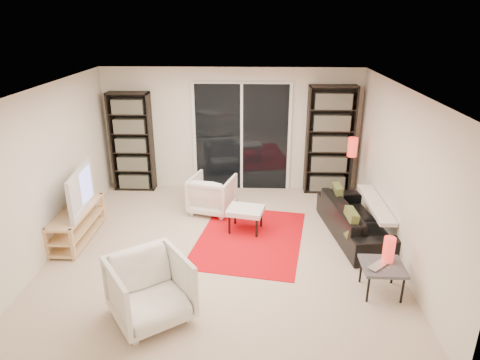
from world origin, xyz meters
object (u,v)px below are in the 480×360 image
at_px(armchair_back, 212,194).
at_px(floor_lamp, 352,155).
at_px(bookshelf_left, 132,142).
at_px(tv_stand, 77,223).
at_px(armchair_front, 150,290).
at_px(sofa, 356,220).
at_px(side_table, 383,268).
at_px(bookshelf_right, 330,141).
at_px(ottoman, 246,211).

height_order(armchair_back, floor_lamp, floor_lamp).
distance_m(bookshelf_left, armchair_back, 2.06).
xyz_separation_m(tv_stand, floor_lamp, (4.51, 1.52, 0.69)).
bearing_deg(bookshelf_left, tv_stand, -99.44).
xyz_separation_m(armchair_front, floor_lamp, (2.91, 3.36, 0.57)).
relative_size(sofa, side_table, 3.62).
height_order(bookshelf_right, armchair_back, bookshelf_right).
height_order(bookshelf_left, ottoman, bookshelf_left).
xyz_separation_m(armchair_back, armchair_front, (-0.42, -2.92, 0.05)).
relative_size(armchair_back, ottoman, 1.15).
distance_m(tv_stand, ottoman, 2.66).
xyz_separation_m(sofa, armchair_front, (-2.79, -2.10, 0.11)).
distance_m(sofa, armchair_front, 3.50).
distance_m(bookshelf_right, ottoman, 2.45).
bearing_deg(side_table, ottoman, 137.61).
bearing_deg(sofa, bookshelf_left, 56.95).
bearing_deg(tv_stand, sofa, 3.48).
distance_m(bookshelf_right, side_table, 3.42).
bearing_deg(armchair_back, bookshelf_left, -16.17).
distance_m(bookshelf_right, sofa, 2.01).
bearing_deg(bookshelf_left, floor_lamp, -7.99).
distance_m(bookshelf_left, tv_stand, 2.25).
xyz_separation_m(armchair_back, ottoman, (0.61, -0.72, 0.01)).
xyz_separation_m(bookshelf_left, sofa, (4.04, -1.84, -0.70)).
relative_size(armchair_back, floor_lamp, 0.58).
bearing_deg(tv_stand, armchair_front, -48.97).
bearing_deg(bookshelf_right, sofa, -84.18).
xyz_separation_m(sofa, side_table, (-0.00, -1.50, 0.08)).
distance_m(ottoman, side_table, 2.38).
height_order(sofa, ottoman, sofa).
xyz_separation_m(bookshelf_left, bookshelf_right, (3.85, -0.00, 0.07)).
bearing_deg(sofa, tv_stand, 84.95).
xyz_separation_m(bookshelf_left, floor_lamp, (4.16, -0.58, -0.02)).
distance_m(bookshelf_left, armchair_front, 4.18).
xyz_separation_m(sofa, armchair_back, (-2.37, 0.82, 0.06)).
height_order(armchair_front, floor_lamp, floor_lamp).
distance_m(tv_stand, armchair_front, 2.43).
xyz_separation_m(armchair_front, ottoman, (1.03, 2.20, -0.04)).
xyz_separation_m(bookshelf_left, armchair_back, (1.67, -1.02, -0.64)).
xyz_separation_m(bookshelf_left, armchair_front, (1.25, -3.94, -0.59)).
bearing_deg(bookshelf_right, bookshelf_left, 180.00).
relative_size(bookshelf_left, sofa, 1.03).
xyz_separation_m(bookshelf_right, armchair_front, (-2.60, -3.94, -0.66)).
height_order(armchair_back, ottoman, armchair_back).
height_order(bookshelf_left, floor_lamp, bookshelf_left).
bearing_deg(armchair_front, floor_lamp, 13.69).
bearing_deg(ottoman, armchair_back, 130.32).
bearing_deg(armchair_front, ottoman, 29.45).
bearing_deg(tv_stand, bookshelf_left, 80.56).
xyz_separation_m(armchair_back, floor_lamp, (2.49, 0.44, 0.62)).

